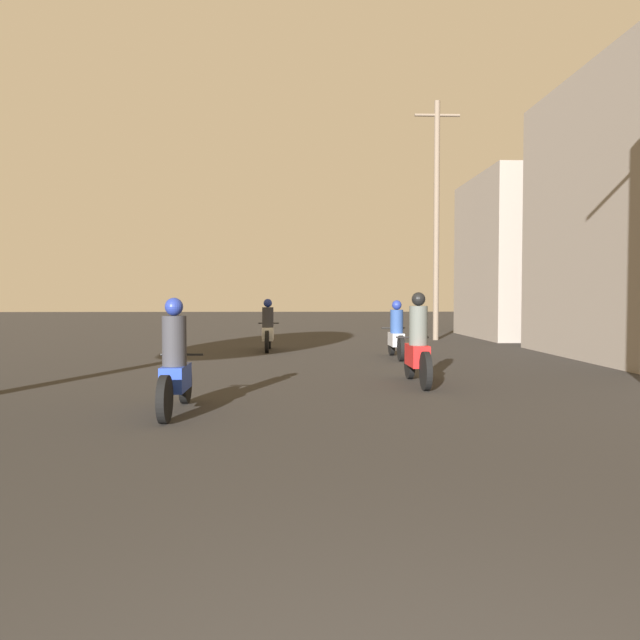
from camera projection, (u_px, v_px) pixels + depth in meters
The scene contains 6 objects.
motorcycle_blue at pixel (175, 367), 8.34m from camera, with size 0.60×2.04×1.55m.
motorcycle_red at pixel (418, 348), 11.01m from camera, with size 0.60×2.11×1.63m.
motorcycle_silver at pixel (396, 335), 15.64m from camera, with size 0.60×2.10×1.46m.
motorcycle_white at pixel (268, 330), 17.76m from camera, with size 0.60×1.98×1.49m.
building_right_far at pixel (547, 258), 23.57m from camera, with size 5.59×5.79×6.03m.
utility_pole_far at pixel (436, 216), 22.02m from camera, with size 1.60×0.20×8.42m.
Camera 1 is at (-0.42, -1.54, 1.57)m, focal length 35.00 mm.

